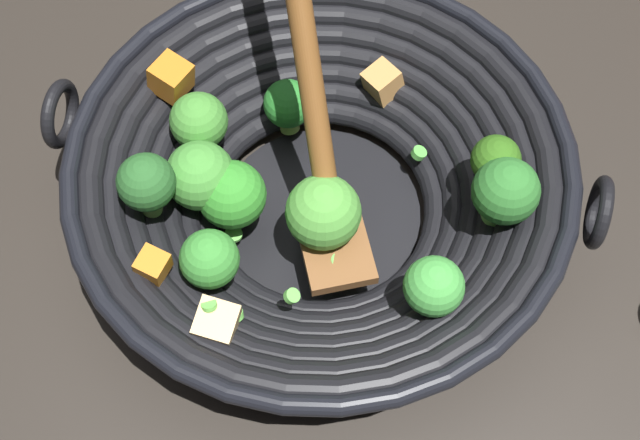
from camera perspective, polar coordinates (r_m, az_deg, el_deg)
ground_plane at (r=0.71m, az=0.04°, el=0.13°), size 4.00×4.00×0.00m
wok at (r=0.66m, az=-0.10°, el=2.54°), size 0.39×0.38×0.25m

